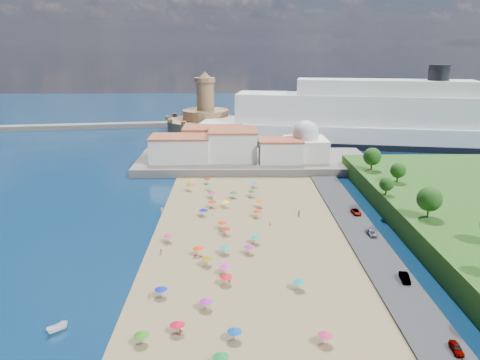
{
  "coord_description": "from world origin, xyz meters",
  "views": [
    {
      "loc": [
        1.88,
        -105.04,
        46.05
      ],
      "look_at": [
        4.0,
        25.0,
        8.0
      ],
      "focal_mm": 35.0,
      "sensor_mm": 36.0,
      "label": 1
    }
  ],
  "objects": [
    {
      "name": "ground",
      "position": [
        0.0,
        0.0,
        0.0
      ],
      "size": [
        700.0,
        700.0,
        0.0
      ],
      "primitive_type": "plane",
      "color": "#071938",
      "rests_on": "ground"
    },
    {
      "name": "terrace",
      "position": [
        10.0,
        73.0,
        1.5
      ],
      "size": [
        90.0,
        36.0,
        3.0
      ],
      "primitive_type": "cube",
      "color": "#59544C",
      "rests_on": "ground"
    },
    {
      "name": "jetty",
      "position": [
        -12.0,
        108.0,
        1.2
      ],
      "size": [
        18.0,
        70.0,
        2.4
      ],
      "primitive_type": "cube",
      "color": "#59544C",
      "rests_on": "ground"
    },
    {
      "name": "breakwater",
      "position": [
        -110.0,
        153.0,
        1.3
      ],
      "size": [
        199.03,
        34.77,
        2.6
      ],
      "primitive_type": "cube",
      "rotation": [
        0.0,
        0.0,
        0.14
      ],
      "color": "#59544C",
      "rests_on": "ground"
    },
    {
      "name": "waterfront_buildings",
      "position": [
        -3.05,
        73.64,
        7.88
      ],
      "size": [
        57.0,
        29.0,
        11.0
      ],
      "color": "silver",
      "rests_on": "terrace"
    },
    {
      "name": "domed_building",
      "position": [
        30.0,
        71.0,
        8.97
      ],
      "size": [
        16.0,
        16.0,
        15.0
      ],
      "color": "silver",
      "rests_on": "terrace"
    },
    {
      "name": "fortress",
      "position": [
        -12.0,
        138.0,
        6.68
      ],
      "size": [
        40.0,
        40.0,
        32.4
      ],
      "color": "#9B744D",
      "rests_on": "ground"
    },
    {
      "name": "cruise_ship",
      "position": [
        71.28,
        108.8,
        10.99
      ],
      "size": [
        171.38,
        54.51,
        37.09
      ],
      "color": "black",
      "rests_on": "ground"
    },
    {
      "name": "beach_parasols",
      "position": [
        -0.81,
        -10.37,
        2.15
      ],
      "size": [
        32.4,
        116.12,
        2.2
      ],
      "color": "gray",
      "rests_on": "beach"
    },
    {
      "name": "beachgoers",
      "position": [
        -0.51,
        -4.52,
        1.14
      ],
      "size": [
        39.21,
        99.15,
        1.86
      ],
      "color": "tan",
      "rests_on": "beach"
    },
    {
      "name": "parked_cars",
      "position": [
        36.0,
        -8.02,
        1.35
      ],
      "size": [
        2.47,
        64.46,
        1.43
      ],
      "color": "gray",
      "rests_on": "promenade"
    },
    {
      "name": "hillside_trees",
      "position": [
        48.9,
        -6.48,
        10.09
      ],
      "size": [
        16.14,
        108.0,
        7.6
      ],
      "color": "#382314",
      "rests_on": "hillside"
    }
  ]
}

